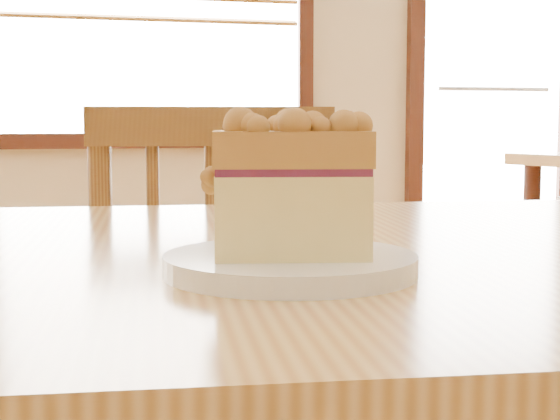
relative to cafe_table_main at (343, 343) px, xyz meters
name	(u,v)px	position (x,y,z in m)	size (l,w,h in m)	color
entry_door	(493,64)	(2.29, 3.84, 0.54)	(1.08, 0.06, 2.29)	white
cafe_table_main	(343,343)	(0.00, 0.00, 0.00)	(1.33, 0.98, 0.75)	tan
cafe_chair_main	(211,365)	(-0.01, 0.64, -0.20)	(0.47, 0.47, 0.90)	brown
plate	(290,265)	(-0.09, -0.13, 0.10)	(0.20, 0.20, 0.02)	white
cake_slice	(291,183)	(-0.09, -0.13, 0.17)	(0.13, 0.11, 0.11)	#D6BF78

